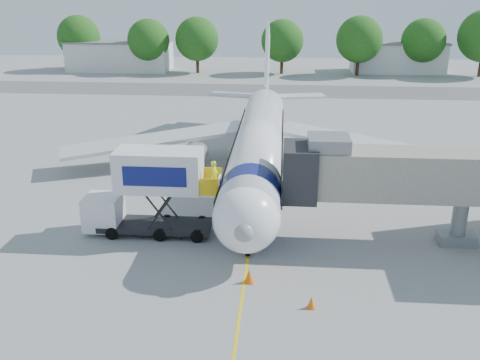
# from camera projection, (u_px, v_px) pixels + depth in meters

# --- Properties ---
(ground) EXTENTS (160.00, 160.00, 0.00)m
(ground) POSITION_uv_depth(u_px,v_px,m) (256.00, 195.00, 39.96)
(ground) COLOR gray
(ground) RESTS_ON ground
(guidance_line) EXTENTS (0.15, 70.00, 0.01)m
(guidance_line) POSITION_uv_depth(u_px,v_px,m) (256.00, 195.00, 39.96)
(guidance_line) COLOR yellow
(guidance_line) RESTS_ON ground
(taxiway_strip) EXTENTS (120.00, 10.00, 0.01)m
(taxiway_strip) POSITION_uv_depth(u_px,v_px,m) (271.00, 91.00, 79.26)
(taxiway_strip) COLOR #59595B
(taxiway_strip) RESTS_ON ground
(aircraft) EXTENTS (34.17, 37.73, 11.35)m
(aircraft) POSITION_uv_depth(u_px,v_px,m) (259.00, 142.00, 42.80)
(aircraft) COLOR white
(aircraft) RESTS_ON ground
(jet_bridge) EXTENTS (13.90, 3.20, 6.60)m
(jet_bridge) POSITION_uv_depth(u_px,v_px,m) (387.00, 175.00, 31.31)
(jet_bridge) COLOR #9F9688
(jet_bridge) RESTS_ON ground
(catering_hiloader) EXTENTS (8.50, 2.44, 5.50)m
(catering_hiloader) POSITION_uv_depth(u_px,v_px,m) (150.00, 193.00, 32.93)
(catering_hiloader) COLOR black
(catering_hiloader) RESTS_ON ground
(ground_tug) EXTENTS (3.94, 3.06, 1.40)m
(ground_tug) POSITION_uv_depth(u_px,v_px,m) (167.00, 357.00, 21.50)
(ground_tug) COLOR silver
(ground_tug) RESTS_ON ground
(safety_cone_a) EXTENTS (0.40, 0.40, 0.63)m
(safety_cone_a) POSITION_uv_depth(u_px,v_px,m) (311.00, 303.00, 25.93)
(safety_cone_a) COLOR #E75E0C
(safety_cone_a) RESTS_ON ground
(safety_cone_b) EXTENTS (0.50, 0.50, 0.79)m
(safety_cone_b) POSITION_uv_depth(u_px,v_px,m) (249.00, 276.00, 28.14)
(safety_cone_b) COLOR #E75E0C
(safety_cone_b) RESTS_ON ground
(outbuilding_left) EXTENTS (18.40, 8.40, 5.30)m
(outbuilding_left) POSITION_uv_depth(u_px,v_px,m) (120.00, 55.00, 97.31)
(outbuilding_left) COLOR silver
(outbuilding_left) RESTS_ON ground
(outbuilding_right) EXTENTS (16.40, 7.40, 5.30)m
(outbuilding_right) POSITION_uv_depth(u_px,v_px,m) (397.00, 57.00, 95.40)
(outbuilding_right) COLOR silver
(outbuilding_right) RESTS_ON ground
(tree_a) EXTENTS (7.65, 7.65, 9.75)m
(tree_a) POSITION_uv_depth(u_px,v_px,m) (79.00, 37.00, 96.44)
(tree_a) COLOR #382314
(tree_a) RESTS_ON ground
(tree_b) EXTENTS (7.30, 7.30, 9.31)m
(tree_b) POSITION_uv_depth(u_px,v_px,m) (148.00, 40.00, 93.37)
(tree_b) COLOR #382314
(tree_b) RESTS_ON ground
(tree_c) EXTENTS (7.57, 7.57, 9.65)m
(tree_c) POSITION_uv_depth(u_px,v_px,m) (197.00, 39.00, 93.21)
(tree_c) COLOR #382314
(tree_c) RESTS_ON ground
(tree_d) EXTENTS (7.30, 7.30, 9.31)m
(tree_d) POSITION_uv_depth(u_px,v_px,m) (282.00, 41.00, 92.38)
(tree_d) COLOR #382314
(tree_d) RESTS_ON ground
(tree_e) EXTENTS (7.84, 7.84, 10.00)m
(tree_e) POSITION_uv_depth(u_px,v_px,m) (359.00, 39.00, 90.44)
(tree_e) COLOR #382314
(tree_e) RESTS_ON ground
(tree_f) EXTENTS (7.46, 7.46, 9.51)m
(tree_f) POSITION_uv_depth(u_px,v_px,m) (423.00, 41.00, 91.54)
(tree_f) COLOR #382314
(tree_f) RESTS_ON ground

